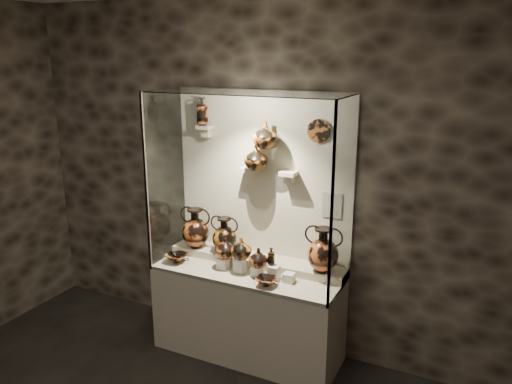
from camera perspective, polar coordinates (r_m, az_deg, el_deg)
wall_back at (r=4.53m, az=0.80°, el=1.47°), size 5.00×0.02×3.20m
plinth at (r=4.70m, az=-0.95°, el=-13.74°), size 1.70×0.60×0.80m
front_tier at (r=4.52m, az=-0.97°, el=-9.14°), size 1.68×0.58×0.03m
rear_tier at (r=4.64m, az=0.01°, el=-7.94°), size 1.70×0.25×0.10m
back_panel at (r=4.52m, az=0.78°, el=1.46°), size 1.70×0.03×1.60m
glass_front at (r=4.00m, az=-2.93°, el=-0.48°), size 1.70×0.01×1.60m
glass_left at (r=4.68m, az=-10.32°, el=1.68°), size 0.01×0.60×1.60m
glass_right at (r=3.95m, az=10.00°, el=-0.88°), size 0.01×0.60×1.60m
glass_top at (r=4.11m, az=-1.08°, el=11.29°), size 1.70×0.60×0.01m
frame_post_left at (r=4.45m, az=-12.43°, el=0.86°), size 0.02×0.02×1.60m
frame_post_right at (r=3.69m, az=8.65°, el=-2.02°), size 0.02×0.02×1.60m
pedestal_a at (r=4.54m, az=-3.77°, el=-8.11°), size 0.09×0.09×0.10m
pedestal_b at (r=4.46m, az=-1.85°, el=-8.33°), size 0.09×0.09×0.13m
pedestal_c at (r=4.40m, az=0.14°, el=-8.97°), size 0.09×0.09×0.09m
pedestal_d at (r=4.33m, az=2.07°, el=-9.16°), size 0.09×0.09×0.12m
pedestal_e at (r=4.29m, az=3.80°, el=-9.73°), size 0.09×0.09×0.08m
bracket_ul at (r=4.63m, az=-5.84°, el=7.38°), size 0.14×0.12×0.04m
bracket_ca at (r=4.47m, az=-0.79°, el=2.62°), size 0.14×0.12×0.04m
bracket_cb at (r=4.35m, az=1.57°, el=4.93°), size 0.10×0.12×0.04m
bracket_cc at (r=4.32m, az=3.73°, el=2.12°), size 0.14×0.12×0.04m
amphora_left at (r=4.81m, az=-6.91°, el=-4.09°), size 0.40×0.40×0.39m
amphora_mid at (r=4.67m, az=-3.61°, el=-4.92°), size 0.36×0.36×0.34m
amphora_right at (r=4.29m, az=7.65°, el=-6.56°), size 0.40×0.40×0.39m
jug_a at (r=4.49m, az=-3.52°, el=-6.35°), size 0.25×0.25×0.20m
jug_b at (r=4.39m, az=-1.68°, el=-6.44°), size 0.21×0.21×0.19m
jug_c at (r=4.33m, az=0.30°, el=-7.51°), size 0.19×0.19×0.17m
lekythos_small at (r=4.30m, az=1.76°, el=-7.24°), size 0.10×0.10×0.17m
kylix_left at (r=4.72m, az=-9.03°, el=-7.37°), size 0.30×0.27×0.10m
kylix_right at (r=4.22m, az=1.16°, el=-10.10°), size 0.26×0.24×0.09m
lekythos_tall at (r=4.60m, az=-6.15°, el=9.34°), size 0.13×0.13×0.28m
ovoid_vase_a at (r=4.36m, az=-0.02°, el=3.98°), size 0.24×0.24×0.22m
ovoid_vase_b at (r=4.28m, az=1.07°, el=6.55°), size 0.23×0.23×0.23m
wall_plate at (r=4.21m, az=7.21°, el=6.94°), size 0.20×0.02×0.20m
info_placard at (r=4.31m, az=8.65°, el=-1.49°), size 0.17×0.01×0.22m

